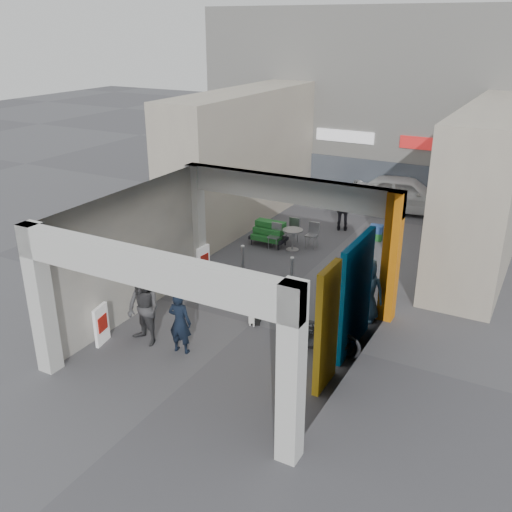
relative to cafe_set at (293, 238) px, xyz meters
The scene contains 21 objects.
ground 5.76m from the cafe_set, 75.82° to the right, with size 90.00×90.00×0.00m, color #504F54.
arcade_canopy 6.97m from the cafe_set, 73.05° to the right, with size 6.40×6.45×6.40m.
far_building 9.29m from the cafe_set, 80.50° to the left, with size 18.00×4.08×8.00m.
plaza_bldg_left 4.25m from the cafe_set, 148.07° to the left, with size 2.00×9.00×5.00m, color #B9B099.
plaza_bldg_right 6.59m from the cafe_set, 18.06° to the left, with size 2.00×9.00×5.00m, color #B9B099.
bollard_left 3.00m from the cafe_set, 96.14° to the right, with size 0.09×0.09×0.98m, color gray.
bollard_center 3.42m from the cafe_set, 65.48° to the right, with size 0.09×0.09×0.98m, color gray.
bollard_right 4.43m from the cafe_set, 47.29° to the right, with size 0.09×0.09×0.92m, color gray.
advert_board_near 8.26m from the cafe_set, 99.31° to the right, with size 0.19×0.55×1.00m.
advert_board_far 3.89m from the cafe_set, 110.14° to the right, with size 0.14×0.55×1.00m.
cafe_set is the anchor object (origin of this frame).
produce_stand 0.87m from the cafe_set, 161.92° to the right, with size 1.28×0.69×0.84m.
crate_stack 3.14m from the cafe_set, 41.04° to the left, with size 0.49×0.40×0.56m.
border_collie 5.75m from the cafe_set, 75.02° to the right, with size 0.24×0.47×0.66m.
man_with_dog 7.59m from the cafe_set, 85.55° to the right, with size 0.57×0.38×1.57m, color black.
man_back_turned 7.68m from the cafe_set, 93.11° to the right, with size 0.90×0.70×1.84m, color #404043.
man_elderly 5.58m from the cafe_set, 44.59° to the right, with size 0.84×0.55×1.73m, color #5A8BAE.
man_crates 2.71m from the cafe_set, 69.68° to the left, with size 1.02×0.42×1.74m, color black.
bicycle_front 6.92m from the cafe_set, 59.12° to the right, with size 0.68×1.95×1.02m, color black.
bicycle_rear 7.03m from the cafe_set, 58.14° to the right, with size 0.45×1.59×0.96m, color black.
white_van 6.34m from the cafe_set, 68.11° to the left, with size 1.79×4.45×1.52m, color white.
Camera 1 is at (6.39, -11.50, 7.31)m, focal length 40.00 mm.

